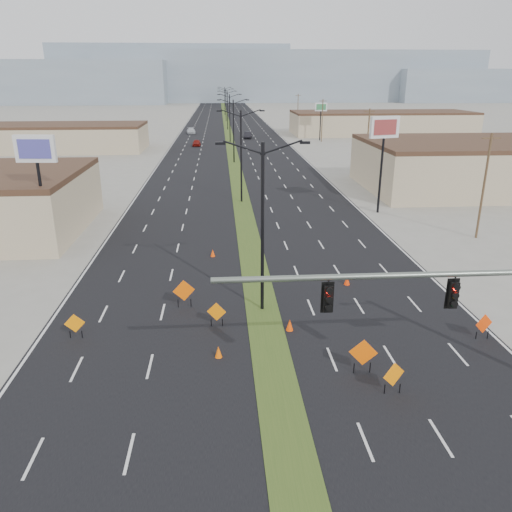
{
  "coord_description": "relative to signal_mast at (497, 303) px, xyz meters",
  "views": [
    {
      "loc": [
        -2.34,
        -15.38,
        13.27
      ],
      "look_at": [
        -0.32,
        12.69,
        3.2
      ],
      "focal_mm": 35.0,
      "sensor_mm": 36.0,
      "label": 1
    }
  ],
  "objects": [
    {
      "name": "cone_1",
      "position": [
        -7.26,
        7.19,
        -4.45
      ],
      "size": [
        0.48,
        0.48,
        0.68
      ],
      "primitive_type": "cone",
      "rotation": [
        0.0,
        0.0,
        -0.19
      ],
      "color": "#FF4605",
      "rests_on": "ground"
    },
    {
      "name": "streetlight_2",
      "position": [
        -8.56,
        66.0,
        0.63
      ],
      "size": [
        5.15,
        0.24,
        10.02
      ],
      "color": "black",
      "rests_on": "ground"
    },
    {
      "name": "ground",
      "position": [
        -8.56,
        -2.0,
        -4.79
      ],
      "size": [
        600.0,
        600.0,
        0.0
      ],
      "primitive_type": "plane",
      "color": "gray",
      "rests_on": "ground"
    },
    {
      "name": "construction_sign_2",
      "position": [
        -11.3,
        7.99,
        -3.94
      ],
      "size": [
        1.08,
        0.25,
        1.45
      ],
      "rotation": [
        0.0,
        0.0,
        -0.19
      ],
      "color": "orange",
      "rests_on": "ground"
    },
    {
      "name": "mesa_backdrop",
      "position": [
        -38.56,
        318.0,
        11.21
      ],
      "size": [
        140.0,
        50.0,
        32.0
      ],
      "primitive_type": "cube",
      "color": "gray",
      "rests_on": "ground"
    },
    {
      "name": "construction_sign_3",
      "position": [
        -4.4,
        2.71,
        -3.74
      ],
      "size": [
        1.33,
        0.28,
        1.79
      ],
      "rotation": [
        0.0,
        0.0,
        -0.18
      ],
      "color": "#F45B05",
      "rests_on": "ground"
    },
    {
      "name": "streetlight_6",
      "position": [
        -8.56,
        178.0,
        0.63
      ],
      "size": [
        5.15,
        0.24,
        10.02
      ],
      "color": "black",
      "rests_on": "ground"
    },
    {
      "name": "utility_pole_3",
      "position": [
        11.44,
        128.0,
        -0.12
      ],
      "size": [
        1.6,
        0.2,
        9.0
      ],
      "color": "#4C3823",
      "rests_on": "ground"
    },
    {
      "name": "construction_sign_5",
      "position": [
        2.94,
        5.49,
        -3.93
      ],
      "size": [
        1.07,
        0.35,
        1.47
      ],
      "rotation": [
        0.0,
        0.0,
        0.29
      ],
      "color": "#E03704",
      "rests_on": "ground"
    },
    {
      "name": "car_far",
      "position": [
        -17.97,
        112.1,
        -4.1
      ],
      "size": [
        2.47,
        4.95,
        1.38
      ],
      "primitive_type": "imported",
      "rotation": [
        0.0,
        0.0,
        0.12
      ],
      "color": "silver",
      "rests_on": "ground"
    },
    {
      "name": "mesa_center",
      "position": [
        31.44,
        298.0,
        9.21
      ],
      "size": [
        220.0,
        50.0,
        28.0
      ],
      "primitive_type": "cube",
      "color": "gray",
      "rests_on": "ground"
    },
    {
      "name": "pole_sign_west",
      "position": [
        -24.61,
        21.29,
        2.8
      ],
      "size": [
        3.06,
        0.64,
        9.32
      ],
      "rotation": [
        0.0,
        0.0,
        -0.09
      ],
      "color": "black",
      "rests_on": "ground"
    },
    {
      "name": "streetlight_1",
      "position": [
        -8.56,
        38.0,
        0.63
      ],
      "size": [
        5.15,
        0.24,
        10.02
      ],
      "color": "black",
      "rests_on": "ground"
    },
    {
      "name": "streetlight_5",
      "position": [
        -8.56,
        150.0,
        0.63
      ],
      "size": [
        5.15,
        0.24,
        10.02
      ],
      "color": "black",
      "rests_on": "ground"
    },
    {
      "name": "utility_pole_0",
      "position": [
        11.44,
        23.0,
        -0.12
      ],
      "size": [
        1.6,
        0.2,
        9.0
      ],
      "color": "#4C3823",
      "rests_on": "ground"
    },
    {
      "name": "cone_0",
      "position": [
        -11.21,
        4.62,
        -4.48
      ],
      "size": [
        0.45,
        0.45,
        0.63
      ],
      "primitive_type": "cone",
      "rotation": [
        0.0,
        0.0,
        0.23
      ],
      "color": "#FF6205",
      "rests_on": "ground"
    },
    {
      "name": "construction_sign_1",
      "position": [
        -13.28,
        10.61,
        -3.73
      ],
      "size": [
        1.32,
        0.34,
        1.79
      ],
      "rotation": [
        0.0,
        0.0,
        0.22
      ],
      "color": "#ED5904",
      "rests_on": "ground"
    },
    {
      "name": "streetlight_3",
      "position": [
        -8.56,
        94.0,
        0.63
      ],
      "size": [
        5.15,
        0.24,
        10.02
      ],
      "color": "black",
      "rests_on": "ground"
    },
    {
      "name": "cone_3",
      "position": [
        -11.64,
        19.7,
        -4.49
      ],
      "size": [
        0.4,
        0.4,
        0.6
      ],
      "primitive_type": "cone",
      "rotation": [
        0.0,
        0.0,
        -0.1
      ],
      "color": "#FF4505",
      "rests_on": "ground"
    },
    {
      "name": "building_se_near",
      "position": [
        25.44,
        43.0,
        -2.04
      ],
      "size": [
        36.0,
        18.0,
        5.5
      ],
      "primitive_type": "cube",
      "color": "#C3AF8B",
      "rests_on": "ground"
    },
    {
      "name": "building_se_far",
      "position": [
        29.44,
        108.0,
        -2.29
      ],
      "size": [
        44.0,
        16.0,
        5.0
      ],
      "primitive_type": "cube",
      "color": "#C3AF8B",
      "rests_on": "ground"
    },
    {
      "name": "building_sw_far",
      "position": [
        -40.56,
        83.0,
        -2.54
      ],
      "size": [
        30.0,
        14.0,
        4.5
      ],
      "primitive_type": "cube",
      "color": "#C3AF8B",
      "rests_on": "ground"
    },
    {
      "name": "construction_sign_0",
      "position": [
        -18.88,
        7.16,
        -3.96
      ],
      "size": [
        1.06,
        0.2,
        1.42
      ],
      "rotation": [
        0.0,
        0.0,
        0.15
      ],
      "color": "orange",
      "rests_on": "ground"
    },
    {
      "name": "utility_pole_2",
      "position": [
        11.44,
        93.0,
        -0.12
      ],
      "size": [
        1.6,
        0.2,
        9.0
      ],
      "color": "#4C3823",
      "rests_on": "ground"
    },
    {
      "name": "car_left",
      "position": [
        -15.63,
        87.72,
        -4.15
      ],
      "size": [
        1.64,
        3.84,
        1.29
      ],
      "primitive_type": "imported",
      "rotation": [
        0.0,
        0.0,
        -0.03
      ],
      "color": "maroon",
      "rests_on": "ground"
    },
    {
      "name": "streetlight_4",
      "position": [
        -8.56,
        122.0,
        0.63
      ],
      "size": [
        5.15,
        0.24,
        10.02
      ],
      "color": "black",
      "rests_on": "ground"
    },
    {
      "name": "signal_mast",
      "position": [
        0.0,
        0.0,
        0.0
      ],
      "size": [
        16.3,
        0.6,
        8.0
      ],
      "color": "slate",
      "rests_on": "ground"
    },
    {
      "name": "cone_2",
      "position": [
        -2.49,
        13.36,
        -4.45
      ],
      "size": [
        0.49,
        0.49,
        0.68
      ],
      "primitive_type": "cone",
      "rotation": [
        0.0,
        0.0,
        0.23
      ],
      "color": "#FF3605",
      "rests_on": "ground"
    },
    {
      "name": "streetlight_0",
      "position": [
        -8.56,
        10.0,
        0.63
      ],
      "size": [
        5.15,
        0.24,
        10.02
      ],
      "color": "black",
      "rests_on": "ground"
    },
    {
      "name": "car_mid",
      "position": [
        -4.27,
        100.84,
        -4.04
      ],
      "size": [
        2.2,
        4.74,
        1.51
      ],
      "primitive_type": "imported",
      "rotation": [
        0.0,
        0.0,
        -0.14
      ],
      "color": "black",
      "rests_on": "ground"
    },
    {
      "name": "median_strip",
      "position": [
        -8.56,
        98.0,
        -4.79
      ],
      "size": [
        2.0,
        400.0,
        0.04
      ],
      "primitive_type": "cube",
      "color": "#324C1B",
      "rests_on": "ground"
    },
    {
      "name": "pole_sign_east_near",
      "position": [
        5.44,
        32.24,
        3.17
      ],
      "size": [
        3.16,
        1.17,
        9.74
      ],
      "rotation": [
        0.0,
        0.0,
        0.26
      ],
      "color": "black",
      "rests_on": "ground"
    },
    {
      "name": "road_surface",
      "position": [
        -8.56,
        98.0,
        -4.79
      ],
      "size": [
        25.0,
        400.0,
        0.02
      ],
      "primitive_type": "cube",
      "color": "black",
      "rests_on": "ground"
    },
    {
      "name": "utility_pole_1",
      "position": [
        11.44,
        58.0,
        -0.12
      ],
      "size": [
        1.6,
        0.2,
        9.0
      ],
      "color": "#4C3823",
      "rests_on": "ground"
    },
    {
      "name": "construction_sign_4",
      "position": [
        -3.5,
        1.0,
        -3.87
      ],
      "size": [
        1.1,
        0.51,
        1.57
      ],
      "rotation": [
        0.0,
        0.0,
        0.41
      ],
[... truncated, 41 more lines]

